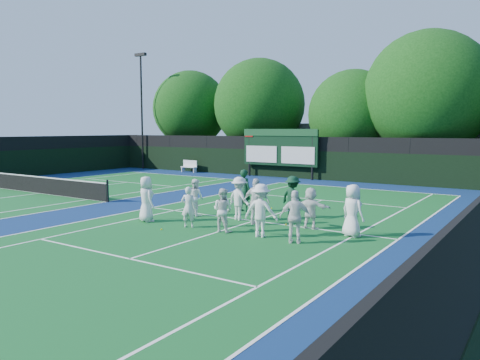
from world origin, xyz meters
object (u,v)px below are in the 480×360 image
Objects in this scene: tennis_net at (39,185)px; bench at (189,166)px; coach_left at (244,191)px; scoreboard at (279,148)px.

tennis_net is 14.43m from bench.
coach_left is at bearing 7.08° from tennis_net.
scoreboard is 0.53× the size of tennis_net.
scoreboard is 16.26m from tennis_net.
scoreboard is 8.47m from bench.
scoreboard is at bearing 64.40° from tennis_net.
coach_left is at bearing -66.97° from scoreboard.
coach_left is (13.84, -12.82, 0.38)m from bench.
bench is 0.87× the size of coach_left.
scoreboard is 14.21m from coach_left.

